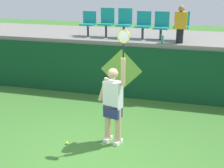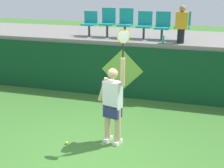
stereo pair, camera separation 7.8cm
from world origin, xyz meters
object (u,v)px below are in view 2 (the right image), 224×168
object	(u,v)px
stadium_chair_2	(126,22)
tennis_ball	(67,143)
stadium_chair_3	(144,24)
tennis_player	(113,102)
stadium_chair_4	(163,25)
stadium_chair_0	(90,22)
stadium_chair_5	(183,24)
stadium_chair_1	(108,21)
water_bottle	(163,39)
spectator_0	(182,24)

from	to	relation	value
stadium_chair_2	tennis_ball	bearing A→B (deg)	-94.62
stadium_chair_2	stadium_chair_3	xyz separation A→B (m)	(0.59, -0.01, -0.04)
stadium_chair_2	stadium_chair_3	size ratio (longest dim) A/B	1.09
tennis_player	stadium_chair_4	xyz separation A→B (m)	(0.51, 3.58, 1.18)
stadium_chair_0	stadium_chair_5	xyz separation A→B (m)	(2.90, 0.00, 0.04)
tennis_ball	stadium_chair_5	distance (m)	4.93
tennis_player	stadium_chair_0	size ratio (longest dim) A/B	3.28
stadium_chair_1	water_bottle	bearing A→B (deg)	-16.49
stadium_chair_2	spectator_0	bearing A→B (deg)	-14.50
stadium_chair_5	spectator_0	distance (m)	0.45
water_bottle	stadium_chair_3	world-z (taller)	stadium_chair_3
water_bottle	stadium_chair_5	size ratio (longest dim) A/B	0.25
stadium_chair_4	stadium_chair_5	size ratio (longest dim) A/B	0.98
water_bottle	stadium_chair_2	distance (m)	1.41
tennis_player	stadium_chair_4	distance (m)	3.81
stadium_chair_0	stadium_chair_4	bearing A→B (deg)	0.21
tennis_player	stadium_chair_3	world-z (taller)	tennis_player
stadium_chair_4	stadium_chair_1	bearing A→B (deg)	179.98
tennis_player	water_bottle	size ratio (longest dim) A/B	11.87
stadium_chair_0	stadium_chair_1	bearing A→B (deg)	0.87
stadium_chair_3	stadium_chair_2	bearing A→B (deg)	179.50
tennis_ball	stadium_chair_0	world-z (taller)	stadium_chair_0
stadium_chair_4	spectator_0	size ratio (longest dim) A/B	0.78
tennis_player	stadium_chair_2	distance (m)	3.84
tennis_player	tennis_ball	xyz separation A→B (m)	(-0.94, -0.37, -0.92)
stadium_chair_2	stadium_chair_4	size ratio (longest dim) A/B	1.08
stadium_chair_5	stadium_chair_0	bearing A→B (deg)	-179.93
stadium_chair_3	stadium_chair_5	world-z (taller)	stadium_chair_5
stadium_chair_1	stadium_chair_3	size ratio (longest dim) A/B	1.09
tennis_player	spectator_0	bearing A→B (deg)	70.65
stadium_chair_5	water_bottle	bearing A→B (deg)	-132.21
stadium_chair_1	stadium_chair_5	bearing A→B (deg)	-0.14
water_bottle	stadium_chair_5	bearing A→B (deg)	47.79
stadium_chair_3	spectator_0	world-z (taller)	spectator_0
stadium_chair_3	stadium_chair_4	distance (m)	0.55
stadium_chair_0	spectator_0	distance (m)	2.93
spectator_0	tennis_ball	bearing A→B (deg)	-120.26
tennis_ball	stadium_chair_1	bearing A→B (deg)	93.61
stadium_chair_1	stadium_chair_4	bearing A→B (deg)	-0.02
spectator_0	stadium_chair_0	bearing A→B (deg)	171.43
stadium_chair_1	stadium_chair_0	bearing A→B (deg)	-179.13
stadium_chair_5	tennis_player	bearing A→B (deg)	-107.11
stadium_chair_4	spectator_0	xyz separation A→B (m)	(0.59, -0.45, 0.10)
tennis_player	stadium_chair_2	xyz separation A→B (m)	(-0.63, 3.59, 1.22)
stadium_chair_0	spectator_0	size ratio (longest dim) A/B	0.73
stadium_chair_4	stadium_chair_5	world-z (taller)	stadium_chair_5
water_bottle	stadium_chair_3	xyz separation A→B (m)	(-0.65, 0.53, 0.34)
water_bottle	stadium_chair_2	size ratio (longest dim) A/B	0.24
water_bottle	stadium_chair_0	distance (m)	2.49
stadium_chair_0	stadium_chair_4	world-z (taller)	stadium_chair_4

